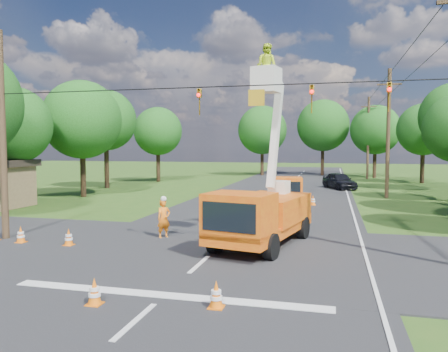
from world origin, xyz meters
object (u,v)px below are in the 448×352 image
(traffic_cone_5, at_px, (21,235))
(tree_left_f, at_px, (158,131))
(traffic_cone_1, at_px, (216,295))
(traffic_cone_3, at_px, (305,210))
(pole_left, at_px, (2,136))
(tree_right_e, at_px, (423,130))
(second_truck, at_px, (285,190))
(traffic_cone_4, at_px, (69,237))
(tree_far_a, at_px, (262,130))
(traffic_cone_7, at_px, (313,200))
(tree_far_c, at_px, (375,130))
(traffic_cone_0, at_px, (94,292))
(tree_far_b, at_px, (323,126))
(pole_right_far, at_px, (368,137))
(tree_left_e, at_px, (106,120))
(traffic_cone_2, at_px, (271,218))
(tree_left_c, at_px, (12,125))
(tree_left_d, at_px, (82,120))
(pole_right_mid, at_px, (388,132))
(ground_worker, at_px, (164,219))
(bucket_truck, at_px, (261,204))
(distant_car, at_px, (339,181))

(traffic_cone_5, height_order, tree_left_f, tree_left_f)
(traffic_cone_1, distance_m, traffic_cone_3, 15.34)
(pole_left, xyz_separation_m, tree_right_e, (23.30, 35.00, 1.31))
(second_truck, xyz_separation_m, traffic_cone_4, (-7.31, -13.81, -0.73))
(tree_right_e, relative_size, tree_far_a, 0.91)
(traffic_cone_7, distance_m, tree_far_c, 29.16)
(traffic_cone_0, height_order, tree_far_b, tree_far_b)
(traffic_cone_3, relative_size, pole_right_far, 0.07)
(tree_left_f, relative_size, tree_right_e, 0.97)
(traffic_cone_1, xyz_separation_m, tree_far_c, (7.91, 47.70, 5.70))
(traffic_cone_5, height_order, tree_left_e, tree_left_e)
(traffic_cone_2, relative_size, tree_right_e, 0.08)
(tree_left_c, relative_size, tree_left_d, 0.87)
(pole_right_mid, height_order, tree_far_a, pole_right_mid)
(pole_right_mid, height_order, tree_left_d, pole_right_mid)
(tree_left_f, xyz_separation_m, tree_right_e, (28.60, 5.00, 0.13))
(pole_left, relative_size, tree_right_e, 1.04)
(tree_left_f, bearing_deg, tree_right_e, 9.92)
(second_truck, height_order, ground_worker, second_truck)
(traffic_cone_0, relative_size, traffic_cone_7, 1.00)
(second_truck, distance_m, pole_right_mid, 10.64)
(traffic_cone_0, xyz_separation_m, traffic_cone_2, (2.80, 12.43, 0.00))
(traffic_cone_7, bearing_deg, tree_left_d, 177.25)
(pole_left, bearing_deg, tree_left_c, 127.87)
(tree_far_a, height_order, tree_far_b, tree_far_b)
(bucket_truck, distance_m, pole_right_far, 39.47)
(bucket_truck, xyz_separation_m, tree_right_e, (12.21, 33.71, 4.08))
(traffic_cone_0, height_order, tree_right_e, tree_right_e)
(tree_left_d, height_order, tree_far_c, tree_left_d)
(tree_left_f, bearing_deg, traffic_cone_4, -73.97)
(traffic_cone_1, bearing_deg, traffic_cone_4, 145.82)
(second_truck, xyz_separation_m, tree_left_d, (-16.28, 1.71, 5.03))
(tree_left_d, height_order, tree_right_e, tree_left_d)
(traffic_cone_1, distance_m, tree_left_d, 27.15)
(traffic_cone_0, bearing_deg, tree_far_a, 94.08)
(tree_left_d, bearing_deg, tree_left_f, 89.24)
(bucket_truck, bearing_deg, tree_left_f, 132.07)
(traffic_cone_3, height_order, tree_left_e, tree_left_e)
(distant_car, xyz_separation_m, traffic_cone_1, (-3.41, -32.06, -0.42))
(bucket_truck, distance_m, ground_worker, 4.54)
(traffic_cone_1, xyz_separation_m, tree_far_b, (1.41, 50.70, 6.45))
(tree_far_a, bearing_deg, pole_right_far, -12.53)
(traffic_cone_7, relative_size, pole_right_far, 0.07)
(pole_left, height_order, tree_left_c, pole_left)
(tree_right_e, distance_m, tree_far_b, 14.75)
(traffic_cone_3, bearing_deg, traffic_cone_1, -94.69)
(traffic_cone_7, xyz_separation_m, tree_left_f, (-17.90, 15.87, 5.33))
(bucket_truck, relative_size, second_truck, 1.41)
(traffic_cone_1, height_order, tree_left_e, tree_left_e)
(second_truck, xyz_separation_m, traffic_cone_7, (1.81, 0.84, -0.73))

